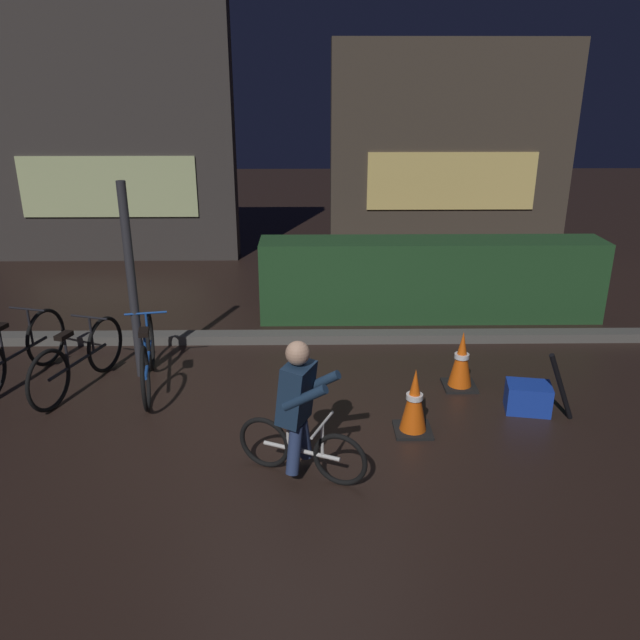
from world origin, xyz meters
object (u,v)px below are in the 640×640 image
Objects in this scene: traffic_cone_near at (414,402)px; traffic_cone_far at (461,361)px; street_post at (132,283)px; cyclist at (299,409)px; parked_bike_leftmost at (16,353)px; closed_umbrella at (561,387)px; parked_bike_center_left at (148,357)px; parked_bike_left_mid at (79,360)px; blue_crate at (528,397)px.

traffic_cone_near is 1.00× the size of traffic_cone_far.
traffic_cone_near is at bearing -23.77° from street_post.
street_post is at bearing 156.56° from cyclist.
parked_bike_leftmost is 2.54× the size of traffic_cone_far.
parked_bike_leftmost reaches higher than traffic_cone_near.
cyclist is (3.19, -1.82, 0.27)m from parked_bike_leftmost.
parked_bike_leftmost is 4.94m from traffic_cone_far.
closed_umbrella reaches higher than traffic_cone_far.
cyclist is (1.69, -1.69, 0.27)m from parked_bike_center_left.
closed_umbrella is (5.73, -0.98, 0.03)m from parked_bike_leftmost.
cyclist is (1.87, -1.98, -0.49)m from street_post.
traffic_cone_far is at bearing -73.22° from parked_bike_left_mid.
traffic_cone_near is 1.51× the size of blue_crate.
closed_umbrella is at bearing -49.15° from blue_crate.
traffic_cone_near is at bearing -120.56° from parked_bike_center_left.
closed_umbrella is at bearing -14.61° from street_post.
blue_crate is (4.77, -0.57, -0.19)m from parked_bike_left_mid.
street_post is 1.33× the size of parked_bike_center_left.
traffic_cone_far is (4.19, -0.02, -0.02)m from parked_bike_left_mid.
blue_crate is at bearing 48.17° from cyclist.
closed_umbrella reaches higher than blue_crate.
closed_umbrella is at bearing -112.07° from parked_bike_center_left.
blue_crate is at bearing -79.74° from parked_bike_left_mid.
parked_bike_center_left is 2.41m from cyclist.
cyclist is at bearing -104.51° from parked_bike_leftmost.
parked_bike_center_left is (0.75, 0.04, 0.01)m from parked_bike_left_mid.
parked_bike_leftmost is at bearing 172.41° from blue_crate.
parked_bike_center_left is (0.17, -0.29, -0.76)m from street_post.
parked_bike_left_mid is at bearing 164.58° from traffic_cone_near.
parked_bike_left_mid is 2.40× the size of traffic_cone_far.
parked_bike_center_left reaches higher than blue_crate.
parked_bike_left_mid is at bearing 173.16° from blue_crate.
traffic_cone_near is 1.32m from cyclist.
traffic_cone_far is at bearing -5.55° from street_post.
parked_bike_leftmost is 5.81m from closed_umbrella.
street_post reaches higher than parked_bike_leftmost.
blue_crate is 0.35× the size of cyclist.
closed_umbrella is (0.22, -0.25, 0.24)m from blue_crate.
parked_bike_center_left is 2.95m from traffic_cone_near.
traffic_cone_near is (2.78, -1.01, -0.03)m from parked_bike_center_left.
parked_bike_left_mid is 5.05m from closed_umbrella.
street_post is 4.61m from closed_umbrella.
parked_bike_center_left is at bearing 158.33° from cyclist.
parked_bike_left_mid is at bearing -150.19° from street_post.
parked_bike_center_left is 2.53× the size of traffic_cone_near.
street_post is 2.76m from cyclist.
traffic_cone_far is at bearing 66.20° from cyclist.
parked_bike_left_mid reaches higher than traffic_cone_near.
street_post is 3.72m from traffic_cone_far.
parked_bike_left_mid is 4.19m from traffic_cone_far.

